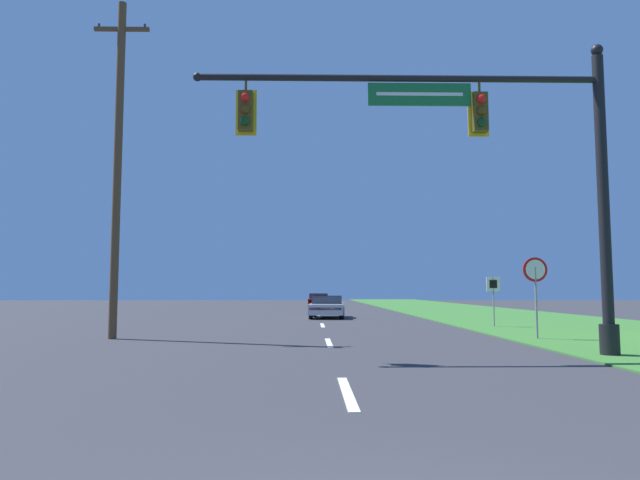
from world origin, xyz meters
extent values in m
cube|color=#38752D|center=(10.50, 30.00, 0.02)|extent=(10.00, 110.00, 0.04)
cube|color=silver|center=(0.00, 6.00, 0.01)|extent=(0.16, 2.80, 0.01)
cube|color=silver|center=(0.00, 14.00, 0.01)|extent=(0.16, 2.80, 0.01)
cube|color=silver|center=(0.00, 22.00, 0.01)|extent=(0.16, 2.80, 0.01)
cube|color=silver|center=(0.00, 30.00, 0.01)|extent=(0.16, 2.80, 0.01)
cube|color=silver|center=(0.00, 38.00, 0.01)|extent=(0.16, 2.80, 0.01)
cylinder|color=black|center=(6.40, 10.53, 0.39)|extent=(0.44, 0.44, 0.70)
cylinder|color=black|center=(6.40, 10.53, 3.62)|extent=(0.26, 0.26, 7.16)
sphere|color=black|center=(6.40, 10.53, 7.34)|extent=(0.28, 0.28, 0.28)
cylinder|color=black|center=(1.58, 10.53, 6.60)|extent=(9.65, 0.16, 0.16)
sphere|color=black|center=(-3.25, 10.53, 6.60)|extent=(0.21, 0.21, 0.21)
cube|color=#196B33|center=(2.06, 10.53, 6.20)|extent=(2.47, 0.06, 0.55)
cube|color=white|center=(2.06, 10.49, 6.20)|extent=(2.07, 0.01, 0.08)
cylinder|color=#4C4214|center=(-2.09, 10.53, 6.42)|extent=(0.06, 0.06, 0.35)
cube|color=yellow|center=(-2.09, 10.66, 5.77)|extent=(0.50, 0.03, 1.11)
cube|color=#4C4214|center=(-2.09, 10.53, 5.77)|extent=(0.34, 0.24, 0.95)
sphere|color=red|center=(-2.09, 10.39, 6.06)|extent=(0.22, 0.22, 0.22)
sphere|color=#51380F|center=(-2.09, 10.39, 5.77)|extent=(0.22, 0.22, 0.22)
sphere|color=#0F3D19|center=(-2.09, 10.39, 5.49)|extent=(0.22, 0.22, 0.22)
cylinder|color=#4C4214|center=(3.51, 10.53, 6.42)|extent=(0.06, 0.06, 0.35)
cube|color=yellow|center=(3.51, 10.66, 5.77)|extent=(0.50, 0.03, 1.11)
cube|color=#4C4214|center=(3.51, 10.53, 5.77)|extent=(0.34, 0.24, 0.95)
sphere|color=red|center=(3.51, 10.39, 6.06)|extent=(0.22, 0.22, 0.22)
sphere|color=#51380F|center=(3.51, 10.39, 5.77)|extent=(0.22, 0.22, 0.22)
sphere|color=#0F3D19|center=(3.51, 10.39, 5.49)|extent=(0.22, 0.22, 0.22)
cylinder|color=black|center=(1.31, 30.05, 0.32)|extent=(0.22, 0.64, 0.64)
cylinder|color=black|center=(-0.29, 30.16, 0.32)|extent=(0.22, 0.64, 0.64)
cylinder|color=black|center=(1.10, 27.14, 0.32)|extent=(0.22, 0.64, 0.64)
cylinder|color=black|center=(-0.49, 27.25, 0.32)|extent=(0.22, 0.64, 0.64)
cube|color=#B7B7BC|center=(0.41, 28.65, 0.50)|extent=(2.12, 4.43, 0.55)
cube|color=#283342|center=(0.42, 28.76, 0.98)|extent=(1.72, 1.92, 0.42)
cube|color=#B7B7BC|center=(0.42, 28.76, 1.16)|extent=(1.69, 1.88, 0.06)
cube|color=#B71414|center=(0.26, 26.53, 0.56)|extent=(1.67, 0.18, 0.14)
cylinder|color=black|center=(1.02, 48.94, 0.32)|extent=(0.22, 0.64, 0.64)
cylinder|color=black|center=(-0.58, 48.94, 0.32)|extent=(0.22, 0.64, 0.64)
cylinder|color=black|center=(1.02, 45.94, 0.32)|extent=(0.22, 0.64, 0.64)
cylinder|color=black|center=(-0.58, 45.94, 0.32)|extent=(0.22, 0.64, 0.64)
cube|color=#AD1414|center=(0.22, 47.44, 0.50)|extent=(1.82, 4.39, 0.55)
cube|color=#283342|center=(0.22, 47.55, 0.98)|extent=(1.60, 1.85, 0.42)
cube|color=#AD1414|center=(0.22, 47.55, 1.16)|extent=(1.57, 1.81, 0.06)
cube|color=#B71414|center=(0.22, 45.27, 0.56)|extent=(1.67, 0.06, 0.14)
cylinder|color=gray|center=(6.45, 14.89, 1.14)|extent=(0.07, 0.07, 2.20)
cylinder|color=red|center=(6.45, 14.89, 2.16)|extent=(0.76, 0.04, 0.76)
cylinder|color=white|center=(6.45, 14.86, 2.16)|extent=(0.61, 0.01, 0.61)
cylinder|color=gray|center=(7.00, 20.68, 1.04)|extent=(0.06, 0.06, 2.00)
cube|color=white|center=(7.00, 20.68, 1.77)|extent=(0.55, 0.04, 0.60)
cube|color=black|center=(7.00, 20.65, 1.77)|extent=(0.31, 0.01, 0.34)
cylinder|color=brown|center=(-6.77, 15.50, 5.50)|extent=(0.26, 0.26, 11.00)
cube|color=brown|center=(-6.77, 15.50, 10.10)|extent=(1.80, 0.12, 0.12)
cylinder|color=#333338|center=(-7.52, 15.50, 10.22)|extent=(0.08, 0.08, 0.12)
cylinder|color=#333338|center=(-6.02, 15.50, 10.22)|extent=(0.08, 0.08, 0.12)
camera|label=1|loc=(-0.57, -2.70, 1.55)|focal=32.00mm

